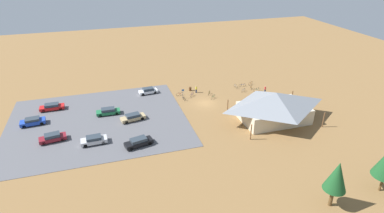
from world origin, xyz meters
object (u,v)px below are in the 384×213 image
object	(u,v)px
bicycle_red_back_row	(180,94)
car_tan_mid_lot	(133,117)
car_green_inner_stall	(108,111)
bicycle_teal_mid_cluster	(257,90)
bicycle_silver_yard_center	(243,90)
car_blue_near_entry	(33,121)
car_white_by_curb	(148,91)
car_maroon_far_end	(53,137)
visitor_at_bikes	(265,89)
bicycle_yellow_trailside	(209,93)
visitor_near_lot	(196,89)
bicycle_blue_by_bin	(242,85)
bicycle_orange_near_sign	(251,88)
lot_sign	(183,92)
bicycle_white_front_row	(236,86)
bicycle_purple_yard_front	(192,94)
bike_pavilion	(275,105)
car_black_end_stall	(139,142)
bicycle_green_yard_left	(213,97)
pine_east	(337,177)
car_silver_back_corner	(94,140)
car_red_aisle_side	(52,107)
bicycle_black_lone_east	(184,99)
bicycle_orange_lone_west	(251,83)
trash_bin	(190,89)

from	to	relation	value
bicycle_red_back_row	car_tan_mid_lot	xyz separation A→B (m)	(11.61, 8.60, 0.32)
bicycle_red_back_row	car_green_inner_stall	distance (m)	16.70
bicycle_teal_mid_cluster	bicycle_silver_yard_center	world-z (taller)	bicycle_teal_mid_cluster
car_blue_near_entry	car_green_inner_stall	size ratio (longest dim) A/B	0.99
car_blue_near_entry	car_white_by_curb	xyz separation A→B (m)	(-23.24, -7.94, -0.01)
car_maroon_far_end	visitor_at_bikes	world-z (taller)	visitor_at_bikes
bicycle_yellow_trailside	visitor_near_lot	xyz separation A→B (m)	(2.55, -1.78, 0.53)
car_blue_near_entry	car_white_by_curb	size ratio (longest dim) A/B	1.05
bicycle_blue_by_bin	bicycle_orange_near_sign	bearing A→B (deg)	122.06
visitor_near_lot	car_green_inner_stall	bearing A→B (deg)	14.35
visitor_near_lot	bicycle_yellow_trailside	bearing A→B (deg)	145.18
car_white_by_curb	car_green_inner_stall	xyz separation A→B (m)	(9.40, 7.82, -0.01)
bicycle_yellow_trailside	visitor_near_lot	size ratio (longest dim) A/B	0.84
car_maroon_far_end	lot_sign	bearing A→B (deg)	-158.21
bicycle_white_front_row	bicycle_purple_yard_front	bearing A→B (deg)	7.58
lot_sign	car_green_inner_stall	world-z (taller)	lot_sign
bicycle_silver_yard_center	car_maroon_far_end	distance (m)	41.72
bike_pavilion	car_white_by_curb	bearing A→B (deg)	-42.64
car_blue_near_entry	car_black_end_stall	world-z (taller)	car_black_end_stall
bicycle_green_yard_left	car_maroon_far_end	distance (m)	33.50
pine_east	bicycle_purple_yard_front	bearing A→B (deg)	-79.18
car_silver_back_corner	car_red_aisle_side	bearing A→B (deg)	-62.90
pine_east	bicycle_purple_yard_front	size ratio (longest dim) A/B	5.01
car_tan_mid_lot	pine_east	bearing A→B (deg)	125.44
car_tan_mid_lot	bicycle_teal_mid_cluster	bearing A→B (deg)	-169.15
bicycle_silver_yard_center	car_green_inner_stall	world-z (taller)	car_green_inner_stall
bicycle_black_lone_east	car_black_end_stall	xyz separation A→B (m)	(12.09, 15.05, 0.40)
bicycle_white_front_row	bicycle_orange_lone_west	bearing A→B (deg)	-171.85
car_maroon_far_end	visitor_near_lot	distance (m)	32.33
car_tan_mid_lot	visitor_near_lot	world-z (taller)	visitor_near_lot
car_red_aisle_side	car_maroon_far_end	bearing A→B (deg)	95.41
bicycle_green_yard_left	car_tan_mid_lot	size ratio (longest dim) A/B	0.28
trash_bin	lot_sign	xyz separation A→B (m)	(2.71, 3.49, 0.96)
bicycle_silver_yard_center	car_silver_back_corner	xyz separation A→B (m)	(33.79, 12.64, 0.37)
bicycle_orange_lone_west	bicycle_white_front_row	bearing A→B (deg)	8.15
bicycle_red_back_row	car_black_end_stall	world-z (taller)	car_black_end_stall
bicycle_teal_mid_cluster	bicycle_orange_near_sign	distance (m)	1.70
pine_east	bicycle_silver_yard_center	distance (m)	37.02
bicycle_black_lone_east	bicycle_green_yard_left	bearing A→B (deg)	171.04
lot_sign	bicycle_yellow_trailside	bearing A→B (deg)	-178.18
pine_east	bicycle_red_back_row	xyz separation A→B (m)	(9.76, -38.63, -4.23)
trash_bin	bicycle_yellow_trailside	world-z (taller)	trash_bin
car_maroon_far_end	bicycle_orange_near_sign	bearing A→B (deg)	-166.19
car_black_end_stall	visitor_at_bikes	distance (m)	33.87
visitor_near_lot	bicycle_black_lone_east	bearing A→B (deg)	39.26
bicycle_red_back_row	bicycle_teal_mid_cluster	bearing A→B (deg)	170.69
bicycle_blue_by_bin	car_white_by_curb	size ratio (longest dim) A/B	0.40
bicycle_black_lone_east	car_silver_back_corner	world-z (taller)	car_silver_back_corner
car_red_aisle_side	car_white_by_curb	xyz separation A→B (m)	(-20.34, -2.39, -0.00)
car_red_aisle_side	car_tan_mid_lot	size ratio (longest dim) A/B	0.97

